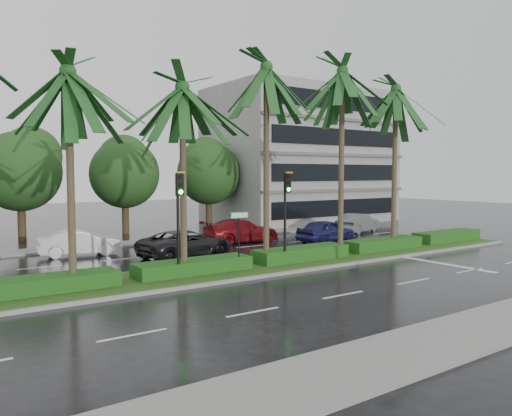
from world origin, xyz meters
TOP-DOWN VIEW (x-y plane):
  - ground at (0.00, 0.00)m, footprint 120.00×120.00m
  - near_sidewalk at (0.00, -10.20)m, footprint 40.00×2.40m
  - far_sidewalk at (0.00, 12.00)m, footprint 40.00×2.00m
  - median at (0.00, 1.00)m, footprint 36.00×4.00m
  - hedge at (0.00, 1.00)m, footprint 35.20×1.40m
  - lane_markings at (3.04, -0.43)m, footprint 34.00×13.06m
  - palm_row at (-1.25, 1.02)m, footprint 26.30×4.20m
  - signal_median_left at (-4.00, 0.30)m, footprint 0.34×0.42m
  - signal_median_right at (1.50, 0.30)m, footprint 0.34×0.42m
  - street_sign at (-1.00, 0.48)m, footprint 0.95×0.09m
  - bg_trees at (-1.37, 17.59)m, footprint 33.06×5.46m
  - building at (17.00, 18.00)m, footprint 16.00×10.00m
  - car_white at (-5.50, 9.39)m, footprint 2.05×4.44m
  - car_darkgrey at (-1.00, 5.69)m, footprint 3.31×5.58m
  - car_red at (4.50, 8.80)m, footprint 2.23×5.21m
  - car_blue at (9.00, 5.71)m, footprint 2.33×4.53m
  - car_grey at (14.55, 8.24)m, footprint 2.81×4.66m

SIDE VIEW (x-z plane):
  - ground at x=0.00m, z-range 0.00..0.00m
  - lane_markings at x=3.04m, z-range 0.00..0.01m
  - near_sidewalk at x=0.00m, z-range 0.00..0.12m
  - far_sidewalk at x=0.00m, z-range 0.00..0.12m
  - median at x=0.00m, z-range 0.00..0.16m
  - hedge at x=0.00m, z-range 0.15..0.75m
  - car_white at x=-5.50m, z-range 0.00..1.41m
  - car_grey at x=14.55m, z-range 0.00..1.45m
  - car_darkgrey at x=-1.00m, z-range 0.00..1.45m
  - car_blue at x=9.00m, z-range 0.00..1.48m
  - car_red at x=4.50m, z-range 0.00..1.50m
  - street_sign at x=-1.00m, z-range 0.82..3.42m
  - signal_median_left at x=-4.00m, z-range 0.82..5.18m
  - signal_median_right at x=1.50m, z-range 0.82..5.18m
  - bg_trees at x=-1.37m, z-range 0.84..8.72m
  - building at x=17.00m, z-range 0.00..12.00m
  - palm_row at x=-1.25m, z-range 3.15..13.48m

